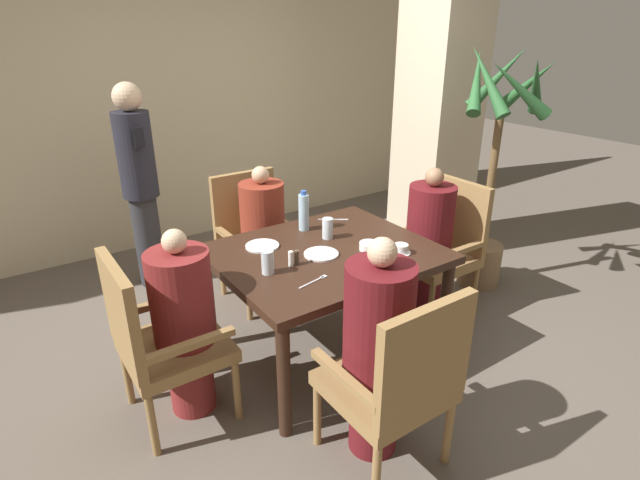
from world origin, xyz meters
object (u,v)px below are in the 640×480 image
(glass_tall_near, at_px, (268,262))
(glass_tall_mid, at_px, (328,228))
(bowl_small, at_px, (370,246))
(water_bottle, at_px, (304,212))
(potted_palm, at_px, (491,186))
(chair_left_side, at_px, (157,338))
(diner_in_far_chair, at_px, (263,236))
(diner_in_right_chair, at_px, (428,241))
(teacup_with_saucer, at_px, (401,249))
(chair_far_side, at_px, (254,234))
(chair_right_side, at_px, (442,244))
(plate_dessert_center, at_px, (262,246))
(diner_in_left_chair, at_px, (184,322))
(standing_host, at_px, (140,182))
(plate_main_left, at_px, (371,273))
(plate_main_right, at_px, (321,254))
(diner_in_near_chair, at_px, (377,348))
(chair_near_corner, at_px, (398,379))

(glass_tall_near, xyz_separation_m, glass_tall_mid, (0.54, 0.21, 0.00))
(bowl_small, xyz_separation_m, water_bottle, (-0.15, 0.49, 0.10))
(potted_palm, bearing_deg, chair_left_side, -178.90)
(chair_left_side, distance_m, diner_in_far_chair, 1.30)
(diner_in_right_chair, height_order, teacup_with_saucer, diner_in_right_chair)
(chair_far_side, distance_m, glass_tall_near, 1.11)
(diner_in_far_chair, bearing_deg, chair_right_side, -37.01)
(plate_dessert_center, bearing_deg, diner_in_left_chair, -156.73)
(chair_left_side, relative_size, diner_in_right_chair, 0.87)
(standing_host, bearing_deg, glass_tall_near, -83.29)
(plate_main_left, height_order, plate_main_right, same)
(diner_in_right_chair, relative_size, plate_main_left, 5.34)
(chair_right_side, height_order, glass_tall_mid, chair_right_side)
(plate_main_right, bearing_deg, diner_in_right_chair, 2.26)
(diner_in_near_chair, height_order, plate_main_right, diner_in_near_chair)
(chair_left_side, xyz_separation_m, diner_in_near_chair, (0.78, -0.78, 0.08))
(bowl_small, relative_size, water_bottle, 0.46)
(chair_far_side, distance_m, chair_near_corner, 1.87)
(chair_far_side, distance_m, water_bottle, 0.67)
(diner_in_right_chair, height_order, potted_palm, potted_palm)
(potted_palm, relative_size, water_bottle, 6.95)
(potted_palm, height_order, teacup_with_saucer, potted_palm)
(diner_in_far_chair, xyz_separation_m, standing_host, (-0.62, 0.80, 0.31))
(chair_near_corner, height_order, glass_tall_near, chair_near_corner)
(standing_host, relative_size, plate_dessert_center, 7.80)
(chair_near_corner, height_order, diner_in_near_chair, diner_in_near_chair)
(plate_dessert_center, bearing_deg, glass_tall_near, -113.40)
(chair_left_side, distance_m, chair_right_side, 2.07)
(chair_left_side, bearing_deg, chair_far_side, 41.85)
(diner_in_right_chair, bearing_deg, chair_near_corner, -140.92)
(plate_main_left, bearing_deg, standing_host, 108.15)
(diner_in_left_chair, xyz_separation_m, diner_in_right_chair, (1.78, -0.00, 0.01))
(plate_main_left, relative_size, teacup_with_saucer, 1.76)
(standing_host, bearing_deg, plate_main_left, -71.85)
(teacup_with_saucer, bearing_deg, standing_host, 117.23)
(chair_right_side, height_order, potted_palm, potted_palm)
(water_bottle, bearing_deg, plate_dessert_center, -166.11)
(chair_right_side, xyz_separation_m, glass_tall_near, (-1.46, -0.06, 0.28))
(plate_main_right, bearing_deg, glass_tall_near, -175.85)
(diner_in_right_chair, xyz_separation_m, glass_tall_mid, (-0.77, 0.15, 0.23))
(chair_right_side, distance_m, plate_dessert_center, 1.36)
(diner_in_far_chair, relative_size, potted_palm, 0.57)
(diner_in_far_chair, height_order, potted_palm, potted_palm)
(chair_left_side, height_order, water_bottle, water_bottle)
(diner_in_far_chair, bearing_deg, diner_in_right_chair, -41.30)
(chair_right_side, xyz_separation_m, teacup_with_saucer, (-0.69, -0.29, 0.24))
(chair_near_corner, bearing_deg, chair_right_side, 35.73)
(chair_near_corner, bearing_deg, standing_host, 98.21)
(diner_in_right_chair, distance_m, bowl_small, 0.70)
(plate_dessert_center, distance_m, glass_tall_near, 0.36)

